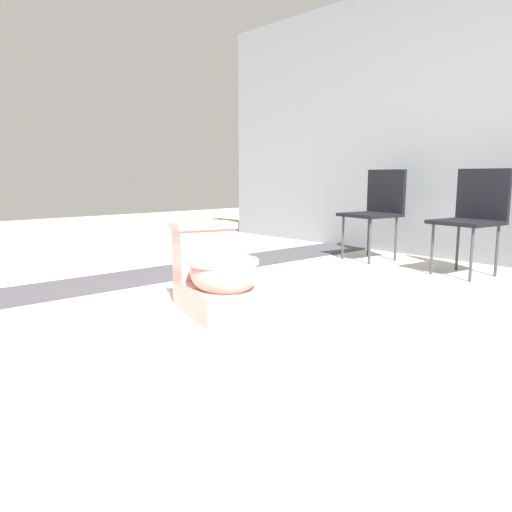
% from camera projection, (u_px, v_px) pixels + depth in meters
% --- Properties ---
extents(ground_plane, '(14.00, 14.00, 0.00)m').
position_uv_depth(ground_plane, '(213.00, 311.00, 2.92)').
color(ground_plane, '#B7B2A8').
extents(gravel_strip, '(0.56, 8.00, 0.01)m').
position_uv_depth(gravel_strip, '(178.00, 271.00, 4.08)').
color(gravel_strip, '#423F44').
rests_on(gravel_strip, ground).
extents(toilet, '(0.71, 0.53, 0.52)m').
position_uv_depth(toilet, '(217.00, 276.00, 2.83)').
color(toilet, '#E09E93').
rests_on(toilet, ground).
extents(folding_chair_left, '(0.50, 0.50, 0.83)m').
position_uv_depth(folding_chair_left, '(378.00, 205.00, 4.64)').
color(folding_chair_left, black).
rests_on(folding_chair_left, ground).
extents(folding_chair_middle, '(0.49, 0.49, 0.83)m').
position_uv_depth(folding_chair_middle, '(474.00, 210.00, 3.92)').
color(folding_chair_middle, black).
rests_on(folding_chair_middle, ground).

